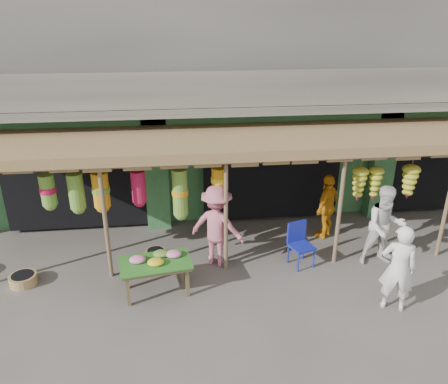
{
  "coord_description": "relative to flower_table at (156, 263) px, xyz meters",
  "views": [
    {
      "loc": [
        -2.5,
        -8.44,
        5.39
      ],
      "look_at": [
        -1.4,
        1.0,
        1.35
      ],
      "focal_mm": 35.0,
      "sensor_mm": 36.0,
      "label": 1
    }
  ],
  "objects": [
    {
      "name": "ground",
      "position": [
        2.99,
        0.88,
        -0.68
      ],
      "size": [
        80.0,
        80.0,
        0.0
      ],
      "primitive_type": "plane",
      "color": "#514C47",
      "rests_on": "ground"
    },
    {
      "name": "blue_chair",
      "position": [
        3.15,
        0.71,
        -0.12
      ],
      "size": [
        0.61,
        0.61,
        1.0
      ],
      "rotation": [
        0.0,
        0.0,
        0.32
      ],
      "color": "#18219C",
      "rests_on": "ground"
    },
    {
      "name": "person_front",
      "position": [
        4.52,
        -1.05,
        0.21
      ],
      "size": [
        0.76,
        0.63,
        1.78
      ],
      "primitive_type": "imported",
      "rotation": [
        0.0,
        0.0,
        2.78
      ],
      "color": "white",
      "rests_on": "ground"
    },
    {
      "name": "person_right",
      "position": [
        4.99,
        0.5,
        0.26
      ],
      "size": [
        0.96,
        0.77,
        1.88
      ],
      "primitive_type": "imported",
      "rotation": [
        0.0,
        0.0,
        -0.06
      ],
      "color": "silver",
      "rests_on": "ground"
    },
    {
      "name": "basket_mid",
      "position": [
        -2.82,
        0.59,
        -0.57
      ],
      "size": [
        0.6,
        0.6,
        0.22
      ],
      "primitive_type": "cylinder",
      "rotation": [
        0.0,
        0.0,
        -0.06
      ],
      "color": "olive",
      "rests_on": "ground"
    },
    {
      "name": "building",
      "position": [
        2.99,
        5.75,
        2.69
      ],
      "size": [
        16.4,
        6.8,
        7.0
      ],
      "color": "gray",
      "rests_on": "ground"
    },
    {
      "name": "awning",
      "position": [
        2.82,
        1.68,
        1.89
      ],
      "size": [
        14.0,
        2.7,
        2.79
      ],
      "color": "brown",
      "rests_on": "ground"
    },
    {
      "name": "flower_table",
      "position": [
        0.0,
        0.0,
        0.0
      ],
      "size": [
        1.51,
        1.02,
        0.84
      ],
      "rotation": [
        0.0,
        0.0,
        0.15
      ],
      "color": "brown",
      "rests_on": "ground"
    },
    {
      "name": "person_shopper",
      "position": [
        1.32,
        0.94,
        0.27
      ],
      "size": [
        1.41,
        1.18,
        1.89
      ],
      "primitive_type": "imported",
      "rotation": [
        0.0,
        0.0,
        2.67
      ],
      "color": "#BF6578",
      "rests_on": "ground"
    },
    {
      "name": "person_vendor",
      "position": [
        4.17,
        1.88,
        0.16
      ],
      "size": [
        0.99,
        0.98,
        1.67
      ],
      "primitive_type": "imported",
      "rotation": [
        0.0,
        0.0,
        3.92
      ],
      "color": "orange",
      "rests_on": "ground"
    },
    {
      "name": "basket_right",
      "position": [
        -0.08,
        1.29,
        -0.57
      ],
      "size": [
        0.62,
        0.62,
        0.21
      ],
      "primitive_type": "cylinder",
      "rotation": [
        0.0,
        0.0,
        -0.41
      ],
      "color": "#A2804B",
      "rests_on": "ground"
    }
  ]
}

